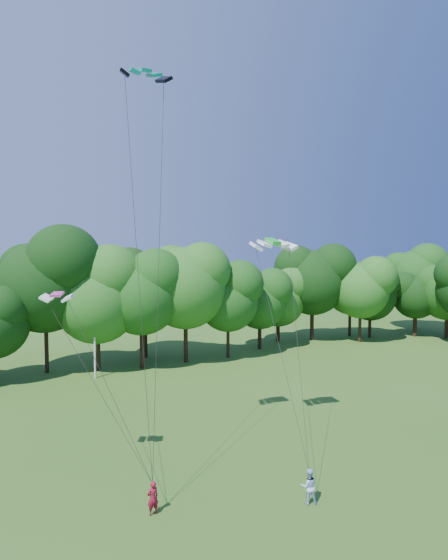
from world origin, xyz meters
name	(u,v)px	position (x,y,z in m)	size (l,w,h in m)	color
utility_pole	(95,338)	(-2.62, 31.77, 3.82)	(1.40, 0.64, 7.38)	silver
kite_flyer_left	(153,498)	(-3.85, 8.45, 0.76)	(0.56, 0.37, 1.52)	maroon
kite_flyer_right	(309,486)	(3.02, 6.15, 0.83)	(0.80, 0.63, 1.65)	#B5D2FB
kite_teal	(145,70)	(-3.01, 12.08, 20.95)	(2.53, 1.18, 0.55)	#059E90
kite_green	(273,241)	(5.35, 13.23, 12.50)	(2.95, 1.59, 0.48)	green
kite_pink	(57,294)	(-7.31, 13.03, 9.70)	(1.72, 1.28, 0.24)	#D03A92
tree_back_center	(145,281)	(3.92, 37.82, 8.69)	(9.57, 9.57, 13.92)	#311C13
tree_back_east	(350,289)	(33.55, 37.79, 6.79)	(7.47, 7.47, 10.87)	#302313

